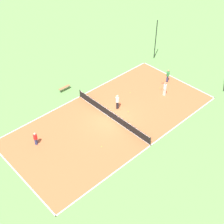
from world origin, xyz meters
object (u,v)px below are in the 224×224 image
bench (64,88)px  player_far_green (168,75)px  tennis_ball_left_sideline (160,88)px  fence_post_back_left (156,40)px  player_far_white (117,101)px  tennis_ball_midcourt (130,93)px  player_coach_red (35,138)px  tennis_ball_far_baseline (128,112)px  tennis_ball_right_alley (102,146)px  player_near_white (165,88)px  tennis_net (112,115)px

bench → player_far_green: bearing=-34.9°
player_far_green → tennis_ball_left_sideline: bearing=-15.5°
player_far_green → fence_post_back_left: (-4.85, 3.24, 1.69)m
bench → tennis_ball_left_sideline: (7.36, 8.34, -0.33)m
tennis_ball_left_sideline → player_far_white: bearing=-96.7°
player_far_green → tennis_ball_midcourt: bearing=-43.2°
player_coach_red → tennis_ball_midcourt: (0.29, 12.38, -0.77)m
bench → player_coach_red: size_ratio=1.03×
player_far_white → tennis_ball_far_baseline: player_far_white is taller
bench → tennis_ball_left_sideline: size_ratio=21.81×
tennis_ball_left_sideline → tennis_ball_right_alley: bearing=-78.1°
bench → tennis_ball_far_baseline: size_ratio=21.81×
player_far_green → tennis_ball_midcourt: (-1.44, -4.89, -0.91)m
player_near_white → tennis_ball_midcourt: size_ratio=25.79×
tennis_ball_far_baseline → player_coach_red: bearing=-104.7°
player_far_green → fence_post_back_left: size_ratio=0.31×
tennis_ball_right_alley → tennis_net: bearing=123.2°
tennis_net → player_coach_red: player_coach_red is taller
player_far_green → tennis_ball_right_alley: (2.71, -13.02, -0.91)m
player_coach_red → tennis_ball_right_alley: (4.45, 4.25, -0.77)m
tennis_ball_right_alley → tennis_ball_left_sideline: size_ratio=1.00×
tennis_ball_right_alley → tennis_ball_left_sideline: 11.55m
player_far_white → tennis_ball_left_sideline: bearing=31.9°
tennis_ball_far_baseline → tennis_ball_left_sideline: bearing=94.8°
bench → tennis_ball_midcourt: bench is taller
bench → player_near_white: (8.54, 7.65, 0.65)m
player_near_white → tennis_ball_far_baseline: player_near_white is taller
player_near_white → fence_post_back_left: 8.67m
player_near_white → tennis_ball_left_sideline: bearing=-13.8°
player_near_white → tennis_ball_right_alley: size_ratio=25.79×
player_far_white → player_coach_red: player_far_white is taller
tennis_net → bench: tennis_net is taller
player_near_white → tennis_ball_right_alley: bearing=113.2°
tennis_ball_left_sideline → fence_post_back_left: size_ratio=0.01×
tennis_net → bench: 7.48m
tennis_ball_right_alley → fence_post_back_left: bearing=115.0°
player_far_green → player_coach_red: (-1.73, -17.27, -0.15)m
player_coach_red → fence_post_back_left: fence_post_back_left is taller
tennis_ball_midcourt → player_far_green: bearing=73.6°
bench → tennis_ball_midcourt: (5.57, 5.18, -0.33)m
bench → tennis_ball_midcourt: size_ratio=21.81×
player_near_white → tennis_ball_midcourt: 3.98m
player_coach_red → player_far_green: bearing=-36.2°
bench → player_near_white: size_ratio=0.85×
tennis_ball_far_baseline → tennis_ball_left_sideline: 5.83m
tennis_ball_far_baseline → player_near_white: bearing=82.3°
player_far_green → tennis_ball_left_sideline: 1.98m
tennis_ball_left_sideline → tennis_ball_far_baseline: bearing=-85.2°
tennis_ball_far_baseline → tennis_ball_midcourt: (-2.27, 2.64, 0.00)m
tennis_net → bench: (-7.46, -0.52, -0.12)m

